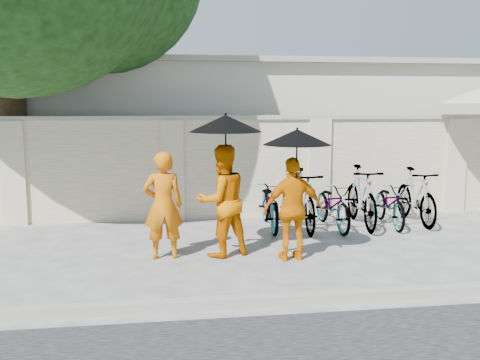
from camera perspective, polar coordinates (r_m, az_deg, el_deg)
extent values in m
plane|color=#A6A5A1|center=(7.96, 0.64, -8.80)|extent=(80.00, 80.00, 0.00)
cube|color=gray|center=(6.36, 3.06, -12.73)|extent=(40.00, 0.16, 0.12)
cube|color=beige|center=(11.02, 3.23, 1.29)|extent=(20.00, 0.30, 2.00)
cube|color=beige|center=(14.88, 4.14, 5.41)|extent=(14.00, 6.00, 3.20)
cylinder|color=brown|center=(11.81, -23.23, 6.94)|extent=(0.60, 0.60, 4.40)
imported|color=#CF6406|center=(8.08, -8.20, -2.69)|extent=(0.61, 0.42, 1.62)
imported|color=#D56600|center=(8.13, -1.93, -2.22)|extent=(1.01, 0.91, 1.71)
cylinder|color=black|center=(7.96, -1.53, 2.25)|extent=(0.02, 0.02, 1.06)
cone|color=black|center=(7.93, -1.54, 6.06)|extent=(1.10, 1.10, 0.25)
imported|color=orange|center=(7.97, 5.70, -3.09)|extent=(0.93, 0.44, 1.54)
cylinder|color=black|center=(7.80, 6.05, 1.03)|extent=(0.02, 0.02, 0.97)
cone|color=black|center=(7.75, 6.10, 4.58)|extent=(0.99, 0.99, 0.23)
imported|color=gray|center=(9.98, 3.29, -2.53)|extent=(0.72, 1.81, 0.94)
imported|color=gray|center=(9.91, 6.79, -2.11)|extent=(0.63, 1.90, 1.12)
imported|color=gray|center=(10.11, 9.91, -2.60)|extent=(0.67, 1.74, 0.90)
imported|color=gray|center=(10.35, 12.83, -1.74)|extent=(0.71, 1.96, 1.15)
imported|color=gray|center=(10.59, 15.73, -2.40)|extent=(0.73, 1.70, 0.87)
imported|color=gray|center=(10.93, 18.25, -1.63)|extent=(0.57, 1.80, 1.07)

